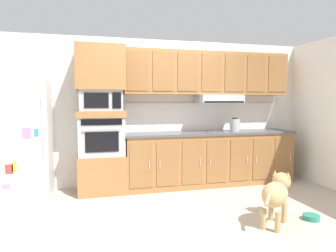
# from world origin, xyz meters

# --- Properties ---
(ground_plane) EXTENTS (9.60, 9.60, 0.00)m
(ground_plane) POSITION_xyz_m (0.00, 0.00, 0.00)
(ground_plane) COLOR #B2A899
(back_kitchen_wall) EXTENTS (6.20, 0.12, 2.50)m
(back_kitchen_wall) POSITION_xyz_m (0.00, 1.11, 1.25)
(back_kitchen_wall) COLOR silver
(back_kitchen_wall) RESTS_ON ground
(side_panel_right) EXTENTS (0.12, 7.10, 2.50)m
(side_panel_right) POSITION_xyz_m (2.80, 0.00, 1.25)
(side_panel_right) COLOR white
(side_panel_right) RESTS_ON ground
(refrigerator) EXTENTS (0.76, 0.73, 1.76)m
(refrigerator) POSITION_xyz_m (-2.07, 0.68, 0.88)
(refrigerator) COLOR white
(refrigerator) RESTS_ON ground
(oven_base_cabinet) EXTENTS (0.74, 0.62, 0.60)m
(oven_base_cabinet) POSITION_xyz_m (-0.94, 0.75, 0.30)
(oven_base_cabinet) COLOR #996638
(oven_base_cabinet) RESTS_ON ground
(built_in_oven) EXTENTS (0.70, 0.62, 0.60)m
(built_in_oven) POSITION_xyz_m (-0.94, 0.75, 0.90)
(built_in_oven) COLOR #A8AAAF
(built_in_oven) RESTS_ON oven_base_cabinet
(appliance_mid_shelf) EXTENTS (0.74, 0.62, 0.10)m
(appliance_mid_shelf) POSITION_xyz_m (-0.94, 0.75, 1.25)
(appliance_mid_shelf) COLOR #996638
(appliance_mid_shelf) RESTS_ON built_in_oven
(microwave) EXTENTS (0.64, 0.54, 0.32)m
(microwave) POSITION_xyz_m (-0.94, 0.75, 1.46)
(microwave) COLOR #A8AAAF
(microwave) RESTS_ON appliance_mid_shelf
(appliance_upper_cabinet) EXTENTS (0.74, 0.62, 0.68)m
(appliance_upper_cabinet) POSITION_xyz_m (-0.94, 0.75, 1.96)
(appliance_upper_cabinet) COLOR #996638
(appliance_upper_cabinet) RESTS_ON microwave
(lower_cabinet_run) EXTENTS (2.95, 0.63, 0.88)m
(lower_cabinet_run) POSITION_xyz_m (0.90, 0.75, 0.44)
(lower_cabinet_run) COLOR #996638
(lower_cabinet_run) RESTS_ON ground
(countertop_slab) EXTENTS (2.99, 0.64, 0.04)m
(countertop_slab) POSITION_xyz_m (0.90, 0.75, 0.90)
(countertop_slab) COLOR #4C4C51
(countertop_slab) RESTS_ON lower_cabinet_run
(backsplash_panel) EXTENTS (2.99, 0.02, 0.50)m
(backsplash_panel) POSITION_xyz_m (0.90, 1.04, 1.17)
(backsplash_panel) COLOR white
(backsplash_panel) RESTS_ON countertop_slab
(upper_cabinet_with_hood) EXTENTS (2.95, 0.48, 0.88)m
(upper_cabinet_with_hood) POSITION_xyz_m (0.91, 0.87, 1.90)
(upper_cabinet_with_hood) COLOR #996638
(upper_cabinet_with_hood) RESTS_ON backsplash_panel
(screwdriver) EXTENTS (0.15, 0.13, 0.03)m
(screwdriver) POSITION_xyz_m (0.90, 0.81, 0.93)
(screwdriver) COLOR red
(screwdriver) RESTS_ON countertop_slab
(electric_kettle) EXTENTS (0.17, 0.17, 0.24)m
(electric_kettle) POSITION_xyz_m (1.34, 0.70, 1.03)
(electric_kettle) COLOR #A8AAAF
(electric_kettle) RESTS_ON countertop_slab
(dog) EXTENTS (0.70, 0.65, 0.58)m
(dog) POSITION_xyz_m (1.00, -1.06, 0.38)
(dog) COLOR tan
(dog) RESTS_ON ground
(dog_food_bowl) EXTENTS (0.20, 0.20, 0.06)m
(dog_food_bowl) POSITION_xyz_m (1.49, -1.07, 0.03)
(dog_food_bowl) COLOR #267F66
(dog_food_bowl) RESTS_ON ground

